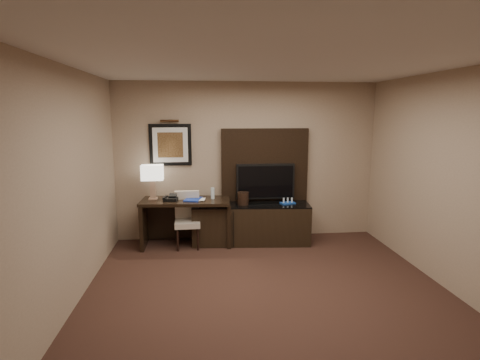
{
  "coord_description": "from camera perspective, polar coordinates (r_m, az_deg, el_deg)",
  "views": [
    {
      "loc": [
        -0.78,
        -3.9,
        2.18
      ],
      "look_at": [
        -0.19,
        1.8,
        1.15
      ],
      "focal_mm": 28.0,
      "sensor_mm": 36.0,
      "label": 1
    }
  ],
  "objects": [
    {
      "name": "wall_left",
      "position": [
        4.25,
        -26.0,
        -2.14
      ],
      "size": [
        0.01,
        5.0,
        2.7
      ],
      "primitive_type": "cube",
      "color": "gray",
      "rests_on": "floor"
    },
    {
      "name": "wall_right",
      "position": [
        5.01,
        31.5,
        -0.87
      ],
      "size": [
        0.01,
        5.0,
        2.7
      ],
      "primitive_type": "cube",
      "color": "gray",
      "rests_on": "floor"
    },
    {
      "name": "credenza",
      "position": [
        6.37,
        1.7,
        -6.62
      ],
      "size": [
        1.99,
        0.7,
        0.67
      ],
      "primitive_type": "cube",
      "rotation": [
        0.0,
        0.0,
        -0.08
      ],
      "color": "black",
      "rests_on": "floor"
    },
    {
      "name": "minibar_tray",
      "position": [
        6.36,
        7.29,
        -3.2
      ],
      "size": [
        0.27,
        0.21,
        0.09
      ],
      "primitive_type": null,
      "rotation": [
        0.0,
        0.0,
        0.3
      ],
      "color": "#1947A7",
      "rests_on": "credenza"
    },
    {
      "name": "ice_bucket",
      "position": [
        6.23,
        0.46,
        -2.81
      ],
      "size": [
        0.19,
        0.19,
        0.21
      ],
      "primitive_type": "cylinder",
      "rotation": [
        0.0,
        0.0,
        0.01
      ],
      "color": "black",
      "rests_on": "credenza"
    },
    {
      "name": "table_lamp",
      "position": [
        6.31,
        -13.16,
        -0.45
      ],
      "size": [
        0.35,
        0.22,
        0.54
      ],
      "primitive_type": null,
      "rotation": [
        0.0,
        0.0,
        0.1
      ],
      "color": "tan",
      "rests_on": "desk"
    },
    {
      "name": "wall_back",
      "position": [
        6.5,
        1.07,
        2.86
      ],
      "size": [
        4.5,
        0.01,
        2.7
      ],
      "primitive_type": "cube",
      "color": "gray",
      "rests_on": "floor"
    },
    {
      "name": "desk_phone",
      "position": [
        6.17,
        -10.51,
        -2.62
      ],
      "size": [
        0.25,
        0.23,
        0.11
      ],
      "primitive_type": null,
      "rotation": [
        0.0,
        0.0,
        -0.17
      ],
      "color": "black",
      "rests_on": "desk"
    },
    {
      "name": "ceiling",
      "position": [
        4.01,
        5.67,
        17.59
      ],
      "size": [
        4.5,
        5.0,
        0.01
      ],
      "primitive_type": "cube",
      "color": "silver",
      "rests_on": "wall_back"
    },
    {
      "name": "desk",
      "position": [
        6.31,
        -8.2,
        -6.41
      ],
      "size": [
        1.49,
        0.73,
        0.77
      ],
      "primitive_type": "cube",
      "rotation": [
        0.0,
        0.0,
        -0.08
      ],
      "color": "black",
      "rests_on": "floor"
    },
    {
      "name": "desk_chair",
      "position": [
        6.18,
        -8.01,
        -6.44
      ],
      "size": [
        0.42,
        0.48,
        0.84
      ],
      "primitive_type": null,
      "rotation": [
        0.0,
        0.0,
        0.03
      ],
      "color": "beige",
      "rests_on": "floor"
    },
    {
      "name": "floor",
      "position": [
        4.54,
        5.04,
        -18.65
      ],
      "size": [
        4.5,
        5.0,
        0.01
      ],
      "primitive_type": "cube",
      "color": "#321C16",
      "rests_on": "ground"
    },
    {
      "name": "tv",
      "position": [
        6.44,
        3.88,
        -0.21
      ],
      "size": [
        1.0,
        0.08,
        0.6
      ],
      "primitive_type": "cube",
      "color": "black",
      "rests_on": "tv_wall_panel"
    },
    {
      "name": "tv_wall_panel",
      "position": [
        6.49,
        3.76,
        2.12
      ],
      "size": [
        1.5,
        0.12,
        1.3
      ],
      "primitive_type": "cube",
      "color": "black",
      "rests_on": "wall_back"
    },
    {
      "name": "picture_light",
      "position": [
        6.36,
        -10.7,
        8.85
      ],
      "size": [
        0.04,
        0.04,
        0.3
      ],
      "primitive_type": "cylinder",
      "color": "#422715",
      "rests_on": "wall_back"
    },
    {
      "name": "book",
      "position": [
        6.14,
        -6.79,
        -2.14
      ],
      "size": [
        0.15,
        0.04,
        0.2
      ],
      "primitive_type": "imported",
      "rotation": [
        0.0,
        0.0,
        -0.11
      ],
      "color": "#A08F7E",
      "rests_on": "desk"
    },
    {
      "name": "blue_folder",
      "position": [
        6.19,
        -7.12,
        -2.92
      ],
      "size": [
        0.32,
        0.38,
        0.02
      ],
      "primitive_type": "cube",
      "rotation": [
        0.0,
        0.0,
        -0.28
      ],
      "color": "navy",
      "rests_on": "desk"
    },
    {
      "name": "water_bottle",
      "position": [
        6.21,
        -4.19,
        -2.02
      ],
      "size": [
        0.07,
        0.07,
        0.19
      ],
      "primitive_type": "cylinder",
      "rotation": [
        0.0,
        0.0,
        0.16
      ],
      "color": "silver",
      "rests_on": "desk"
    },
    {
      "name": "wall_front",
      "position": [
        1.8,
        21.71,
        -18.04
      ],
      "size": [
        4.5,
        0.01,
        2.7
      ],
      "primitive_type": "cube",
      "color": "gray",
      "rests_on": "floor"
    },
    {
      "name": "artwork",
      "position": [
        6.42,
        -10.55,
        5.29
      ],
      "size": [
        0.7,
        0.04,
        0.7
      ],
      "primitive_type": "cube",
      "color": "black",
      "rests_on": "wall_back"
    }
  ]
}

